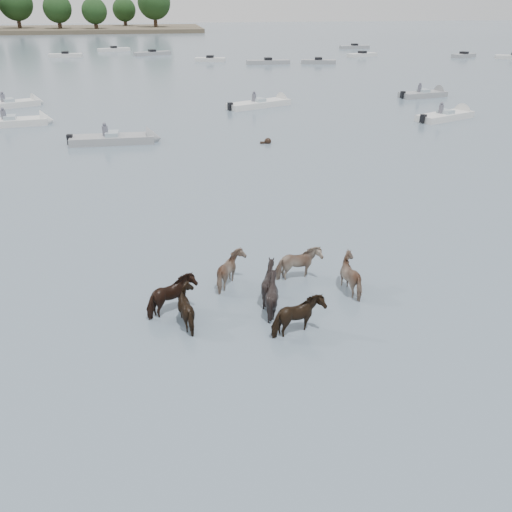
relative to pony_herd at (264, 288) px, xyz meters
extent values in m
plane|color=#4C5E6D|center=(1.03, -0.32, -0.49)|extent=(400.00, 400.00, 0.00)
imported|color=black|center=(-2.76, -0.09, 0.02)|extent=(1.65, 1.44, 1.29)
imported|color=#886B5C|center=(-0.79, 1.23, -0.02)|extent=(1.12, 1.28, 1.22)
imported|color=black|center=(0.20, 0.23, 0.01)|extent=(1.50, 1.45, 1.27)
imported|color=tan|center=(1.41, 1.27, 0.01)|extent=(1.59, 0.93, 1.27)
imported|color=black|center=(-2.22, -0.73, -0.03)|extent=(1.52, 1.56, 1.20)
imported|color=black|center=(0.15, -0.51, 0.01)|extent=(1.53, 1.49, 1.27)
imported|color=black|center=(0.59, -1.80, 0.01)|extent=(1.65, 1.17, 1.27)
imported|color=gray|center=(2.97, 0.23, 0.00)|extent=(1.58, 1.63, 1.26)
sphere|color=black|center=(4.05, 19.08, -0.37)|extent=(0.44, 0.44, 0.44)
cube|color=black|center=(3.80, 19.08, -0.47)|extent=(0.50, 0.22, 0.18)
cube|color=silver|center=(-13.23, 27.48, -0.29)|extent=(5.19, 2.23, 0.55)
cone|color=silver|center=(-10.73, 27.80, -0.29)|extent=(1.10, 1.70, 1.60)
cube|color=#99ADB7|center=(-13.23, 27.48, 0.06)|extent=(0.94, 1.21, 0.35)
cylinder|color=#595966|center=(-13.63, 27.48, 0.26)|extent=(0.36, 0.36, 0.70)
sphere|color=#595966|center=(-13.63, 27.48, 0.71)|extent=(0.24, 0.24, 0.24)
cube|color=gray|center=(-5.67, 20.91, -0.29)|extent=(5.23, 1.67, 0.55)
cone|color=gray|center=(-3.07, 20.88, -0.29)|extent=(0.92, 1.61, 1.60)
cube|color=#99ADB7|center=(-5.67, 20.91, 0.06)|extent=(0.81, 1.13, 0.35)
cube|color=black|center=(-8.27, 20.95, -0.14)|extent=(0.35, 0.35, 0.60)
cylinder|color=#595966|center=(-6.07, 20.91, 0.26)|extent=(0.36, 0.36, 0.70)
sphere|color=#595966|center=(-6.07, 20.91, 0.71)|extent=(0.24, 0.24, 0.24)
cube|color=silver|center=(5.77, 31.35, -0.29)|extent=(5.87, 3.84, 0.55)
cone|color=silver|center=(8.37, 32.55, -0.29)|extent=(1.49, 1.83, 1.60)
cube|color=#99ADB7|center=(5.77, 31.35, 0.06)|extent=(1.19, 1.35, 0.35)
cube|color=black|center=(3.18, 30.16, -0.14)|extent=(0.46, 0.46, 0.60)
cylinder|color=#595966|center=(5.37, 31.35, 0.26)|extent=(0.36, 0.36, 0.70)
sphere|color=#595966|center=(5.37, 31.35, 0.71)|extent=(0.24, 0.24, 0.24)
cube|color=silver|center=(18.77, 23.79, -0.29)|extent=(5.20, 3.44, 0.55)
cone|color=silver|center=(21.05, 24.78, -0.29)|extent=(1.46, 1.83, 1.60)
cube|color=#99ADB7|center=(18.77, 23.79, 0.06)|extent=(1.18, 1.35, 0.35)
cube|color=black|center=(16.48, 22.81, -0.14)|extent=(0.46, 0.46, 0.60)
cylinder|color=#595966|center=(18.37, 23.79, 0.26)|extent=(0.36, 0.36, 0.70)
sphere|color=#595966|center=(18.37, 23.79, 0.71)|extent=(0.24, 0.24, 0.24)
cube|color=gray|center=(21.74, 33.44, -0.29)|extent=(4.66, 2.36, 0.55)
cone|color=gray|center=(23.92, 33.84, -0.29)|extent=(1.17, 1.73, 1.60)
cube|color=#99ADB7|center=(21.74, 33.44, 0.06)|extent=(0.99, 1.24, 0.35)
cube|color=black|center=(19.55, 33.05, -0.14)|extent=(0.41, 0.41, 0.60)
cylinder|color=#595966|center=(21.34, 33.44, 0.26)|extent=(0.36, 0.36, 0.70)
sphere|color=#595966|center=(21.34, 33.44, 0.71)|extent=(0.24, 0.24, 0.24)
cube|color=silver|center=(-15.00, 35.03, -0.29)|extent=(5.03, 3.44, 0.55)
cone|color=silver|center=(-12.82, 36.02, -0.29)|extent=(1.48, 1.83, 1.60)
cube|color=#99ADB7|center=(-15.00, 35.03, 0.06)|extent=(1.19, 1.35, 0.35)
cylinder|color=#595966|center=(-15.40, 35.03, 0.26)|extent=(0.36, 0.36, 0.70)
sphere|color=#595966|center=(-15.40, 35.03, 0.71)|extent=(0.24, 0.24, 0.24)
cube|color=silver|center=(-16.11, 77.63, -0.27)|extent=(5.03, 1.63, 0.60)
cube|color=black|center=(-16.11, 77.63, 0.11)|extent=(1.03, 1.03, 0.50)
cube|color=silver|center=(-9.29, 86.50, -0.27)|extent=(5.59, 3.05, 0.60)
cube|color=black|center=(-9.29, 86.50, 0.11)|extent=(1.25, 1.25, 0.50)
cube|color=gray|center=(-2.79, 78.50, -0.27)|extent=(6.04, 3.65, 0.60)
cube|color=black|center=(-2.79, 78.50, 0.11)|extent=(1.31, 1.31, 0.50)
cube|color=silver|center=(5.40, 67.28, -0.27)|extent=(4.58, 2.50, 0.60)
cube|color=black|center=(5.40, 67.28, 0.11)|extent=(1.21, 1.21, 0.50)
cube|color=gray|center=(13.03, 62.72, -0.27)|extent=(6.04, 1.70, 0.60)
cube|color=black|center=(13.03, 62.72, 0.11)|extent=(1.03, 1.03, 0.50)
cube|color=gray|center=(20.04, 61.82, -0.27)|extent=(5.02, 2.66, 0.60)
cube|color=black|center=(20.04, 61.82, 0.11)|extent=(1.22, 1.22, 0.50)
cube|color=silver|center=(29.56, 69.88, -0.27)|extent=(5.24, 3.23, 0.60)
cube|color=black|center=(29.56, 69.88, 0.11)|extent=(1.30, 1.30, 0.50)
cube|color=gray|center=(33.46, 84.10, -0.27)|extent=(5.47, 1.93, 0.60)
cube|color=black|center=(33.46, 84.10, 0.11)|extent=(1.08, 1.08, 0.50)
cube|color=gray|center=(44.71, 66.12, -0.27)|extent=(4.43, 3.02, 0.60)
cube|color=black|center=(44.71, 66.12, 0.11)|extent=(1.31, 1.31, 0.50)
cylinder|color=#382619|center=(-37.05, 148.14, 1.46)|extent=(1.00, 1.00, 3.88)
sphere|color=black|center=(-37.05, 148.14, 6.53)|extent=(8.63, 8.63, 8.63)
cylinder|color=#382619|center=(-26.21, 144.45, 1.13)|extent=(1.00, 1.00, 3.24)
sphere|color=black|center=(-26.21, 144.45, 5.36)|extent=(7.20, 7.20, 7.20)
cylinder|color=#382619|center=(-16.74, 141.78, 0.96)|extent=(1.00, 1.00, 2.89)
sphere|color=black|center=(-16.74, 141.78, 4.73)|extent=(6.42, 6.42, 6.42)
cylinder|color=#382619|center=(-9.78, 156.55, 0.97)|extent=(1.00, 1.00, 2.92)
sphere|color=black|center=(-9.78, 156.55, 4.78)|extent=(6.48, 6.48, 6.48)
cylinder|color=#382619|center=(-1.28, 147.84, 1.50)|extent=(1.00, 1.00, 3.97)
sphere|color=black|center=(-1.28, 147.84, 6.68)|extent=(8.82, 8.82, 8.82)
camera|label=1|loc=(-2.72, -13.51, 7.87)|focal=36.94mm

